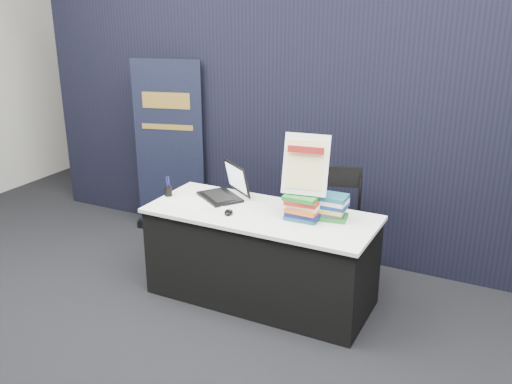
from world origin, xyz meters
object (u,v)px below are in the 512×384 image
(display_table, at_px, (261,256))
(pullup_banner, at_px, (170,158))
(stacking_chair, at_px, (326,224))
(laptop, at_px, (223,189))
(book_stack_short, at_px, (332,207))
(book_stack_tall, at_px, (303,207))
(info_sign, at_px, (306,165))

(display_table, xyz_separation_m, pullup_banner, (-1.45, 0.86, 0.40))
(pullup_banner, distance_m, stacking_chair, 1.89)
(laptop, bearing_deg, pullup_banner, -179.38)
(book_stack_short, bearing_deg, book_stack_tall, -149.53)
(book_stack_short, height_order, stacking_chair, stacking_chair)
(info_sign, height_order, pullup_banner, pullup_banner)
(laptop, height_order, book_stack_tall, laptop)
(stacking_chair, bearing_deg, display_table, -147.72)
(display_table, relative_size, stacking_chair, 1.79)
(laptop, height_order, stacking_chair, laptop)
(info_sign, xyz_separation_m, stacking_chair, (0.04, 0.40, -0.61))
(display_table, distance_m, book_stack_short, 0.72)
(info_sign, bearing_deg, stacking_chair, 75.11)
(display_table, height_order, stacking_chair, stacking_chair)
(book_stack_short, relative_size, info_sign, 0.51)
(laptop, relative_size, info_sign, 1.04)
(laptop, xyz_separation_m, info_sign, (0.79, -0.13, 0.35))
(pullup_banner, height_order, stacking_chair, pullup_banner)
(display_table, relative_size, book_stack_short, 7.69)
(laptop, bearing_deg, book_stack_tall, 22.67)
(info_sign, distance_m, stacking_chair, 0.73)
(book_stack_tall, xyz_separation_m, stacking_chair, (0.04, 0.43, -0.29))
(display_table, height_order, book_stack_short, book_stack_short)
(laptop, distance_m, book_stack_tall, 0.81)
(book_stack_tall, bearing_deg, book_stack_short, 30.47)
(book_stack_tall, bearing_deg, stacking_chair, 84.59)
(laptop, distance_m, stacking_chair, 0.91)
(book_stack_short, bearing_deg, pullup_banner, 160.01)
(display_table, height_order, laptop, laptop)
(laptop, relative_size, book_stack_short, 2.05)
(display_table, bearing_deg, book_stack_tall, 3.18)
(laptop, distance_m, book_stack_short, 0.98)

